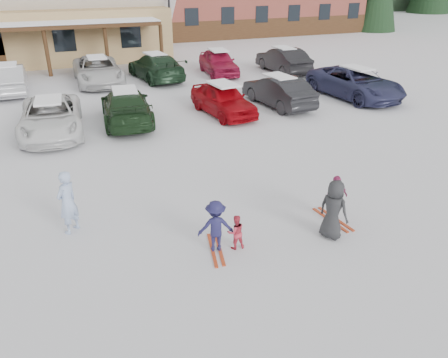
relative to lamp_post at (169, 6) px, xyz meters
name	(u,v)px	position (x,y,z in m)	size (l,w,h in m)	color
ground	(227,232)	(-5.18, -24.29, -3.63)	(160.00, 160.00, 0.00)	white
lamp_post	(169,6)	(0.00, 0.00, 0.00)	(0.50, 0.25, 6.46)	black
adult_skier	(67,202)	(-8.88, -22.80, -2.79)	(0.61, 0.40, 1.68)	#A1B7DF
toddler_red	(236,232)	(-5.26, -25.02, -3.19)	(0.43, 0.33, 0.88)	#D03449
child_navy	(216,226)	(-5.74, -24.93, -2.98)	(0.85, 0.49, 1.31)	#1D1B46
skis_child_navy	(216,249)	(-5.74, -24.93, -3.62)	(0.20, 1.40, 0.03)	#B53B19
child_magenta	(335,198)	(-2.33, -24.79, -2.98)	(0.76, 0.32, 1.30)	#AE2E68
skis_child_magenta	(333,219)	(-2.33, -24.79, -3.62)	(0.20, 1.40, 0.03)	#B53B19
bystander_dark	(334,210)	(-2.85, -25.45, -2.86)	(0.76, 0.49, 1.55)	#28292B
parked_car_2	(51,117)	(-9.03, -14.81, -2.92)	(2.36, 5.11, 1.42)	white
parked_car_3	(126,106)	(-5.96, -14.48, -2.91)	(2.03, 4.99, 1.45)	#193219
parked_car_4	(223,99)	(-1.63, -14.91, -2.92)	(1.69, 4.20, 1.43)	#A2060F
parked_car_5	(278,91)	(1.38, -14.59, -2.90)	(1.55, 4.44, 1.46)	black
parked_car_6	(355,83)	(5.83, -14.65, -2.86)	(2.56, 5.56, 1.55)	navy
parked_car_9	(9,79)	(-10.89, -7.19, -2.87)	(1.63, 4.66, 1.54)	#BBBCC1
parked_car_10	(98,70)	(-6.19, -6.63, -2.86)	(2.55, 5.53, 1.54)	silver
parked_car_11	(156,67)	(-2.82, -6.82, -2.86)	(2.16, 5.32, 1.54)	#1A3420
parked_car_12	(218,62)	(1.24, -6.81, -2.88)	(1.79, 4.44, 1.51)	#A5183D
parked_car_13	(283,60)	(5.29, -7.88, -2.85)	(1.66, 4.77, 1.57)	black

